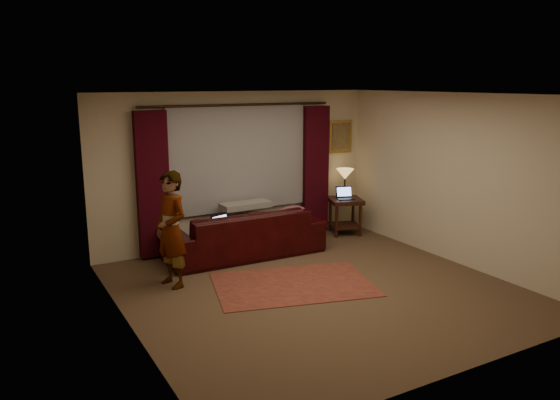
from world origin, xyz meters
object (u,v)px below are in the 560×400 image
at_px(end_table, 345,216).
at_px(laptop_sofa, 225,224).
at_px(laptop_table, 346,193).
at_px(person, 171,230).
at_px(tiffany_lamp, 345,183).
at_px(sofa, 243,224).

bearing_deg(end_table, laptop_sofa, -169.83).
relative_size(laptop_table, person, 0.21).
height_order(laptop_sofa, tiffany_lamp, tiffany_lamp).
xyz_separation_m(laptop_sofa, person, (-1.01, -0.51, 0.17)).
height_order(sofa, person, person).
bearing_deg(person, laptop_sofa, 101.37).
xyz_separation_m(sofa, laptop_sofa, (-0.41, -0.23, 0.12)).
distance_m(laptop_sofa, end_table, 2.65).
xyz_separation_m(end_table, tiffany_lamp, (0.10, 0.17, 0.59)).
bearing_deg(laptop_table, laptop_sofa, -152.41).
bearing_deg(tiffany_lamp, laptop_sofa, -166.72).
bearing_deg(person, end_table, 89.71).
bearing_deg(laptop_sofa, sofa, 10.30).
xyz_separation_m(laptop_sofa, tiffany_lamp, (2.69, 0.64, 0.29)).
xyz_separation_m(sofa, laptop_table, (2.15, 0.19, 0.26)).
relative_size(tiffany_lamp, laptop_table, 1.57).
height_order(end_table, laptop_table, laptop_table).
height_order(laptop_sofa, end_table, laptop_sofa).
distance_m(end_table, person, 3.77).
height_order(sofa, laptop_sofa, sofa).
bearing_deg(laptop_sofa, tiffany_lamp, -5.83).
bearing_deg(sofa, tiffany_lamp, -169.14).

